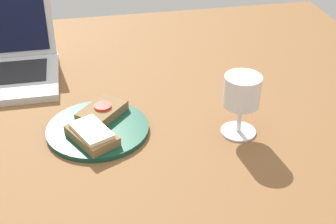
{
  "coord_description": "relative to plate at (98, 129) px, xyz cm",
  "views": [
    {
      "loc": [
        -12.98,
        -81.05,
        60.45
      ],
      "look_at": [
        3.24,
        -0.67,
        8.0
      ],
      "focal_mm": 50.0,
      "sensor_mm": 36.0,
      "label": 1
    }
  ],
  "objects": [
    {
      "name": "sandwich_with_tomato",
      "position": [
        1.4,
        4.38,
        1.63
      ],
      "size": [
        12.16,
        12.45,
        2.59
      ],
      "color": "brown",
      "rests_on": "plate"
    },
    {
      "name": "wine_glass",
      "position": [
        29.35,
        -6.26,
        8.87
      ],
      "size": [
        7.62,
        7.62,
        13.45
      ],
      "color": "white",
      "rests_on": "wooden_table"
    },
    {
      "name": "sandwich_with_cheese",
      "position": [
        -1.38,
        -4.37,
        1.84
      ],
      "size": [
        11.17,
        12.97,
        2.75
      ],
      "color": "brown",
      "rests_on": "plate"
    },
    {
      "name": "wooden_table",
      "position": [
        11.44,
        -2.45,
        -2.05
      ],
      "size": [
        140.0,
        140.0,
        3.0
      ],
      "primitive_type": "cube",
      "color": "brown",
      "rests_on": "ground"
    },
    {
      "name": "plate",
      "position": [
        0.0,
        0.0,
        0.0
      ],
      "size": [
        21.85,
        21.85,
        1.1
      ],
      "primitive_type": "cylinder",
      "color": "#144733",
      "rests_on": "wooden_table"
    }
  ]
}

